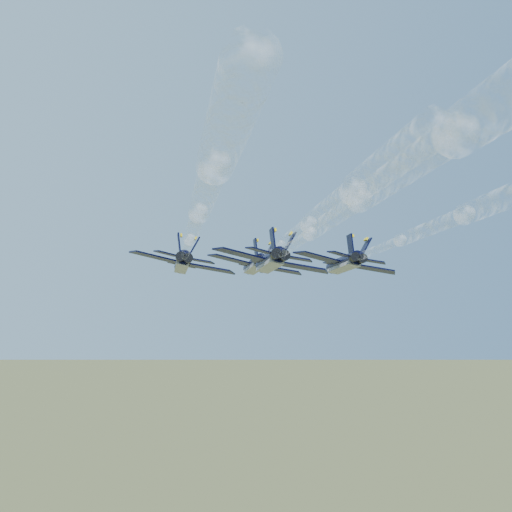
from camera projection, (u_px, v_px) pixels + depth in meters
name	position (u px, v px, depth m)	size (l,w,h in m)	color
jet_lead	(254.00, 265.00, 121.83)	(13.98, 19.34, 4.95)	black
jet_left	(182.00, 263.00, 108.94)	(13.98, 19.34, 4.95)	black
jet_right	(343.00, 263.00, 110.88)	(13.98, 19.34, 4.95)	black
jet_slot	(270.00, 261.00, 98.72)	(13.98, 19.34, 4.95)	black
smoke_trail_lead	(331.00, 251.00, 66.35)	(26.30, 69.64, 2.82)	white
smoke_trail_left	(202.00, 243.00, 53.46)	(26.30, 69.64, 2.82)	white
smoke_trail_slot	(407.00, 234.00, 43.24)	(26.30, 69.64, 2.82)	white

